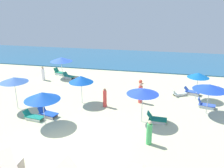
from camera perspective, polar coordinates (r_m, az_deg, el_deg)
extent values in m
plane|color=beige|center=(13.81, -11.30, -15.59)|extent=(60.00, 60.00, 0.00)
cube|color=#265D85|center=(34.86, 4.10, 6.23)|extent=(60.00, 13.31, 0.12)
cylinder|color=silver|center=(16.33, -16.59, -6.67)|extent=(0.05, 0.05, 1.81)
cone|color=#144BB4|center=(15.87, -16.99, -2.86)|extent=(2.39, 2.39, 0.53)
cube|color=silver|center=(17.31, -19.20, -8.40)|extent=(1.24, 0.20, 0.20)
cube|color=silver|center=(17.64, -18.22, -7.76)|extent=(1.24, 0.20, 0.20)
cube|color=#16836E|center=(17.41, -18.75, -7.70)|extent=(1.45, 0.75, 0.06)
cube|color=#16836E|center=(17.72, -20.46, -6.72)|extent=(0.36, 0.58, 0.42)
cube|color=silver|center=(17.40, -16.04, -7.86)|extent=(1.19, 0.31, 0.22)
cube|color=silver|center=(17.78, -14.84, -7.15)|extent=(1.19, 0.31, 0.22)
cube|color=blue|center=(17.53, -15.47, -7.09)|extent=(1.46, 0.95, 0.06)
cube|color=blue|center=(17.82, -17.07, -6.00)|extent=(0.40, 0.68, 0.47)
cylinder|color=silver|center=(19.08, -7.54, -2.16)|extent=(0.05, 0.05, 1.84)
cone|color=#0E4DB5|center=(18.69, -7.69, 1.23)|extent=(2.01, 2.01, 0.53)
cylinder|color=silver|center=(19.33, -22.72, -2.66)|extent=(0.05, 0.05, 2.21)
cone|color=#3760AD|center=(18.92, -23.22, 1.00)|extent=(2.12, 2.12, 0.39)
cylinder|color=silver|center=(16.02, 7.46, -5.92)|extent=(0.05, 0.05, 2.10)
cone|color=blue|center=(15.55, 7.65, -1.82)|extent=(2.20, 2.20, 0.36)
cube|color=silver|center=(16.30, 11.22, -9.42)|extent=(1.11, 0.09, 0.20)
cube|color=silver|center=(16.80, 11.37, -8.51)|extent=(1.11, 0.09, 0.20)
cube|color=#117058|center=(16.49, 11.32, -8.57)|extent=(1.26, 0.72, 0.06)
cube|color=#117058|center=(16.42, 9.38, -7.69)|extent=(0.41, 0.65, 0.48)
cylinder|color=silver|center=(18.49, 22.66, -4.11)|extent=(0.05, 0.05, 1.92)
cone|color=blue|center=(18.09, 23.13, -0.70)|extent=(2.41, 2.41, 0.41)
cube|color=silver|center=(19.62, 22.43, -5.47)|extent=(1.10, 0.30, 0.21)
cube|color=silver|center=(20.08, 22.54, -4.93)|extent=(1.10, 0.30, 0.21)
cube|color=blue|center=(19.80, 22.54, -4.83)|extent=(1.35, 0.86, 0.06)
cube|color=blue|center=(19.73, 20.97, -3.93)|extent=(0.40, 0.60, 0.52)
cylinder|color=silver|center=(21.00, 20.29, -1.02)|extent=(0.05, 0.05, 1.97)
cone|color=#0F5FB2|center=(20.64, 20.66, 2.08)|extent=(1.82, 1.82, 0.41)
cube|color=silver|center=(21.48, 16.73, -2.71)|extent=(0.97, 0.56, 0.20)
cube|color=silver|center=(21.87, 16.04, -2.25)|extent=(0.97, 0.56, 0.20)
cube|color=silver|center=(21.63, 16.42, -2.16)|extent=(1.34, 1.10, 0.06)
cube|color=silver|center=(21.28, 15.20, -1.80)|extent=(0.64, 0.69, 0.45)
cube|color=silver|center=(21.95, 19.23, -2.43)|extent=(1.10, 0.38, 0.26)
cube|color=silver|center=(22.45, 19.51, -1.98)|extent=(1.10, 0.38, 0.26)
cube|color=blue|center=(22.14, 19.42, -1.82)|extent=(1.40, 0.99, 0.06)
cube|color=blue|center=(22.18, 18.01, -1.14)|extent=(0.55, 0.69, 0.38)
cylinder|color=silver|center=(26.40, -12.33, 3.58)|extent=(0.05, 0.05, 1.85)
cone|color=blue|center=(26.13, -12.50, 6.00)|extent=(2.45, 2.45, 0.44)
cube|color=silver|center=(27.37, -13.00, 2.33)|extent=(1.22, 0.39, 0.24)
cube|color=silver|center=(27.76, -12.25, 2.62)|extent=(1.22, 0.39, 0.24)
cube|color=#1D815C|center=(27.52, -12.64, 2.78)|extent=(1.52, 1.01, 0.06)
cube|color=#1D815C|center=(27.88, -13.69, 3.42)|extent=(0.48, 0.68, 0.50)
cube|color=silver|center=(25.80, -10.99, 1.45)|extent=(1.06, 0.40, 0.24)
cube|color=silver|center=(26.18, -10.20, 1.76)|extent=(1.06, 0.40, 0.24)
cube|color=#25826F|center=(25.94, -10.61, 1.92)|extent=(1.37, 1.00, 0.06)
cube|color=#25826F|center=(26.26, -11.56, 2.48)|extent=(0.53, 0.69, 0.39)
cylinder|color=white|center=(26.00, -16.76, 2.33)|extent=(0.50, 0.50, 1.29)
sphere|color=tan|center=(25.81, -16.92, 3.93)|extent=(0.25, 0.25, 0.25)
cylinder|color=#45B564|center=(13.82, 9.22, -12.16)|extent=(0.43, 0.43, 1.32)
sphere|color=beige|center=(13.45, 9.39, -9.39)|extent=(0.22, 0.22, 0.22)
cylinder|color=#E55451|center=(19.20, 7.05, -2.58)|extent=(0.36, 0.36, 1.48)
sphere|color=tan|center=(18.90, 7.15, -0.20)|extent=(0.24, 0.24, 0.24)
cylinder|color=#E0413D|center=(18.34, -1.80, -3.68)|extent=(0.30, 0.30, 1.36)
sphere|color=#90604D|center=(18.06, -1.83, -1.42)|extent=(0.21, 0.21, 0.21)
sphere|color=#D74334|center=(24.11, 7.10, 0.60)|extent=(0.39, 0.39, 0.39)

